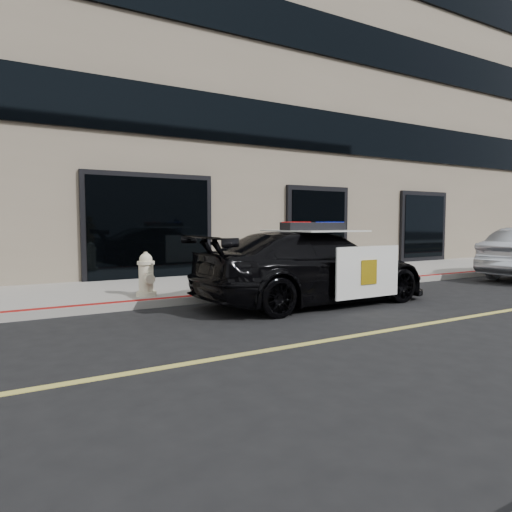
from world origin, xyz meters
TOP-DOWN VIEW (x-y plane):
  - ground at (0.00, 0.00)m, footprint 120.00×120.00m
  - sidewalk_n at (0.00, 5.25)m, footprint 60.00×3.50m
  - building_n at (0.00, 10.50)m, footprint 60.00×7.00m
  - police_car at (0.86, 2.41)m, footprint 2.26×4.92m
  - fire_hydrant at (-2.00, 4.02)m, footprint 0.39×0.55m

SIDE VIEW (x-z plane):
  - ground at x=0.00m, z-range 0.00..0.00m
  - sidewalk_n at x=0.00m, z-range 0.00..0.15m
  - fire_hydrant at x=-2.00m, z-range 0.12..0.99m
  - police_car at x=0.86m, z-range -0.08..1.52m
  - building_n at x=0.00m, z-range 0.00..12.00m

